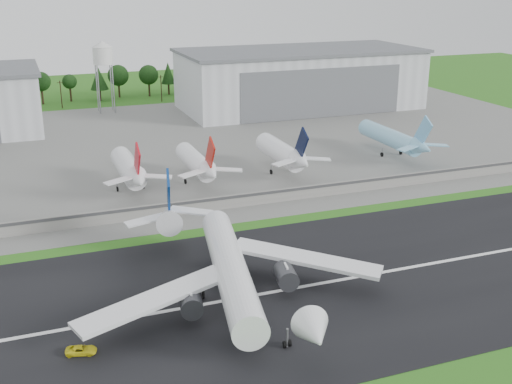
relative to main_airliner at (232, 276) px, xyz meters
name	(u,v)px	position (x,y,z in m)	size (l,w,h in m)	color
ground	(296,318)	(8.26, -9.57, -4.89)	(600.00, 600.00, 0.00)	#2A6518
runway	(274,292)	(8.26, 0.43, -4.84)	(320.00, 60.00, 0.10)	black
runway_centerline	(274,292)	(8.26, 0.43, -4.78)	(220.00, 1.00, 0.02)	white
apron	(150,148)	(8.26, 110.43, -4.84)	(320.00, 150.00, 0.10)	slate
blast_fence	(205,205)	(8.26, 45.42, -3.09)	(240.00, 0.61, 3.50)	gray
hangar_east	(300,79)	(83.26, 155.35, 7.73)	(102.00, 47.00, 25.20)	silver
water_tower	(103,53)	(3.26, 175.43, 19.66)	(8.40, 8.40, 29.40)	#99999E
utility_poles	(113,105)	(8.26, 190.43, -4.89)	(230.00, 3.00, 12.00)	black
treeline	(108,99)	(8.26, 205.43, -4.89)	(320.00, 16.00, 22.00)	black
main_airliner	(232,276)	(0.00, 0.00, 0.00)	(56.28, 59.02, 18.17)	white
ground_vehicle	(81,350)	(-27.14, -7.89, -4.14)	(2.18, 4.73, 1.31)	yellow
parked_jet_red_a	(130,170)	(-5.90, 66.99, 1.30)	(7.36, 31.29, 16.71)	white
parked_jet_red_b	(198,164)	(12.87, 66.96, 1.09)	(7.36, 31.29, 16.48)	white
parked_jet_navy	(284,154)	(38.60, 67.01, 1.41)	(7.36, 31.29, 16.82)	white
parked_jet_skyblue	(395,139)	(78.78, 71.97, 1.11)	(7.36, 37.29, 16.55)	#87C8EA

